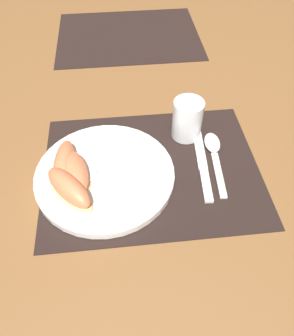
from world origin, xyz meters
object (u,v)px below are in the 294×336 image
(spoon, at_px, (214,151))
(citrus_wedge_0, at_px, (64,166))
(plate, at_px, (105,175))
(fork, at_px, (99,178))
(juice_glass, at_px, (187,121))
(knife, at_px, (202,164))
(citrus_wedge_2, at_px, (69,189))
(citrus_wedge_1, at_px, (75,173))

(spoon, relative_size, citrus_wedge_0, 1.37)
(plate, xyz_separation_m, citrus_wedge_0, (-0.08, 0.01, 0.02))
(plate, relative_size, fork, 1.45)
(plate, height_order, juice_glass, juice_glass)
(knife, distance_m, citrus_wedge_2, 0.27)
(fork, xyz_separation_m, citrus_wedge_2, (-0.05, -0.03, 0.02))
(spoon, xyz_separation_m, citrus_wedge_0, (-0.31, -0.03, 0.03))
(juice_glass, bearing_deg, knife, -79.05)
(knife, relative_size, fork, 1.08)
(citrus_wedge_0, bearing_deg, plate, -7.89)
(citrus_wedge_2, bearing_deg, spoon, 17.44)
(knife, bearing_deg, plate, -176.20)
(fork, relative_size, citrus_wedge_1, 1.55)
(citrus_wedge_0, bearing_deg, spoon, 6.46)
(citrus_wedge_0, distance_m, citrus_wedge_2, 0.06)
(citrus_wedge_2, bearing_deg, plate, 36.68)
(spoon, bearing_deg, fork, -166.15)
(plate, distance_m, citrus_wedge_1, 0.06)
(citrus_wedge_2, bearing_deg, citrus_wedge_1, 77.61)
(spoon, bearing_deg, knife, -134.77)
(plate, bearing_deg, citrus_wedge_2, -143.32)
(juice_glass, height_order, knife, juice_glass)
(juice_glass, height_order, citrus_wedge_1, juice_glass)
(juice_glass, xyz_separation_m, citrus_wedge_2, (-0.25, -0.15, -0.00))
(plate, xyz_separation_m, juice_glass, (0.18, 0.11, 0.03))
(spoon, distance_m, fork, 0.25)
(knife, height_order, citrus_wedge_1, citrus_wedge_1)
(knife, height_order, fork, fork)
(fork, relative_size, citrus_wedge_2, 1.56)
(knife, height_order, citrus_wedge_0, citrus_wedge_0)
(spoon, xyz_separation_m, citrus_wedge_2, (-0.30, -0.09, 0.03))
(fork, relative_size, citrus_wedge_0, 1.47)
(spoon, xyz_separation_m, citrus_wedge_1, (-0.29, -0.05, 0.03))
(citrus_wedge_0, xyz_separation_m, citrus_wedge_1, (0.02, -0.02, -0.00))
(plate, bearing_deg, fork, -125.21)
(citrus_wedge_0, relative_size, citrus_wedge_2, 1.06)
(citrus_wedge_1, height_order, citrus_wedge_2, citrus_wedge_2)
(plate, relative_size, citrus_wedge_2, 2.26)
(plate, xyz_separation_m, citrus_wedge_1, (-0.05, -0.01, 0.02))
(citrus_wedge_1, bearing_deg, citrus_wedge_0, 139.58)
(knife, bearing_deg, fork, -172.55)
(juice_glass, distance_m, citrus_wedge_1, 0.26)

